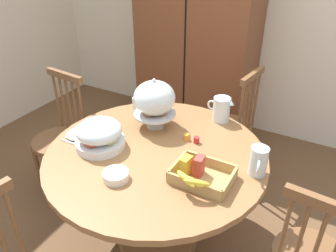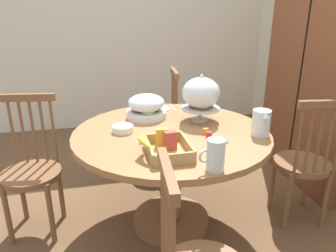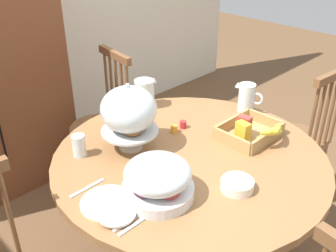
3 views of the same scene
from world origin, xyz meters
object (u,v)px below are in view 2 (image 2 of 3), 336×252
at_px(windsor_chair_far_side, 32,172).
at_px(fruit_platter_covered, 146,106).
at_px(dining_table, 171,156).
at_px(china_plate_small, 145,107).
at_px(windsor_chair_by_cabinet, 304,165).
at_px(cereal_basket, 164,146).
at_px(wooden_armoire, 329,74).
at_px(milk_pitcher, 261,124).
at_px(cereal_bowl, 123,129).
at_px(pastry_stand_with_dome, 201,94).
at_px(drinking_glass, 205,104).
at_px(china_plate_large, 156,109).
at_px(orange_juice_pitcher, 215,156).
at_px(windsor_chair_facing_door, 161,123).

xyz_separation_m(windsor_chair_far_side, fruit_platter_covered, (-0.16, 0.83, 0.37)).
bearing_deg(dining_table, windsor_chair_far_side, -99.96).
xyz_separation_m(dining_table, china_plate_small, (-0.52, -0.09, 0.21)).
height_order(windsor_chair_by_cabinet, cereal_basket, windsor_chair_by_cabinet).
xyz_separation_m(cereal_basket, china_plate_small, (-0.86, 0.02, -0.03)).
height_order(wooden_armoire, milk_pitcher, wooden_armoire).
distance_m(cereal_basket, cereal_bowl, 0.44).
relative_size(pastry_stand_with_dome, china_plate_small, 2.29).
bearing_deg(wooden_armoire, windsor_chair_far_side, -83.96).
distance_m(cereal_bowl, drinking_glass, 0.76).
relative_size(windsor_chair_by_cabinet, cereal_basket, 3.09).
xyz_separation_m(china_plate_large, drinking_glass, (0.12, 0.38, 0.05)).
distance_m(dining_table, orange_juice_pitcher, 0.65).
distance_m(dining_table, windsor_chair_by_cabinet, 0.97).
relative_size(milk_pitcher, cereal_bowl, 1.43).
xyz_separation_m(windsor_chair_facing_door, cereal_bowl, (0.90, -0.44, 0.31)).
distance_m(orange_juice_pitcher, drinking_glass, 1.00).
bearing_deg(wooden_armoire, cereal_basket, -65.06).
height_order(wooden_armoire, fruit_platter_covered, wooden_armoire).
height_order(windsor_chair_facing_door, windsor_chair_far_side, same).
height_order(orange_juice_pitcher, china_plate_large, orange_juice_pitcher).
xyz_separation_m(windsor_chair_facing_door, cereal_basket, (1.29, -0.24, 0.33)).
height_order(pastry_stand_with_dome, drinking_glass, pastry_stand_with_dome).
bearing_deg(windsor_chair_far_side, drinking_glass, 99.15).
distance_m(fruit_platter_covered, cereal_bowl, 0.34).
xyz_separation_m(orange_juice_pitcher, drinking_glass, (-0.96, 0.28, -0.02)).
height_order(windsor_chair_far_side, cereal_basket, windsor_chair_far_side).
bearing_deg(cereal_bowl, windsor_chair_facing_door, 153.90).
xyz_separation_m(windsor_chair_by_cabinet, milk_pitcher, (0.04, -0.40, 0.36)).
bearing_deg(pastry_stand_with_dome, dining_table, -58.25).
distance_m(windsor_chair_by_cabinet, windsor_chair_facing_door, 1.38).
bearing_deg(orange_juice_pitcher, windsor_chair_facing_door, 178.79).
distance_m(windsor_chair_facing_door, windsor_chair_far_side, 1.33).
bearing_deg(china_plate_small, drinking_glass, 72.66).
bearing_deg(windsor_chair_far_side, china_plate_large, 109.59).
bearing_deg(wooden_armoire, windsor_chair_facing_door, -110.73).
relative_size(china_plate_small, cereal_bowl, 1.07).
distance_m(orange_juice_pitcher, cereal_basket, 0.33).
height_order(dining_table, pastry_stand_with_dome, pastry_stand_with_dome).
xyz_separation_m(dining_table, orange_juice_pitcher, (0.58, 0.09, 0.27)).
xyz_separation_m(cereal_basket, drinking_glass, (-0.71, 0.49, 0.01)).
distance_m(windsor_chair_far_side, pastry_stand_with_dome, 1.30).
height_order(cereal_basket, china_plate_small, cereal_basket).
bearing_deg(pastry_stand_with_dome, milk_pitcher, 39.29).
xyz_separation_m(windsor_chair_far_side, pastry_stand_with_dome, (0.01, 1.20, 0.49)).
height_order(wooden_armoire, cereal_basket, wooden_armoire).
relative_size(wooden_armoire, fruit_platter_covered, 6.53).
xyz_separation_m(fruit_platter_covered, cereal_bowl, (0.27, -0.20, -0.06)).
bearing_deg(windsor_chair_facing_door, wooden_armoire, 69.27).
distance_m(windsor_chair_facing_door, milk_pitcher, 1.28).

